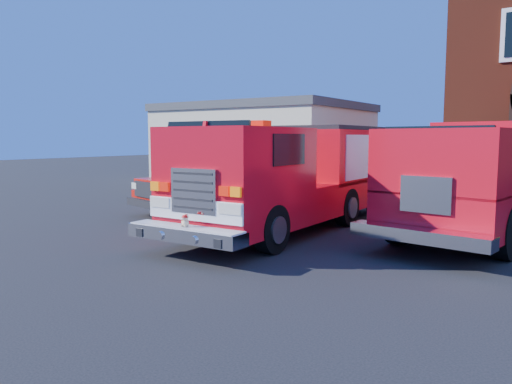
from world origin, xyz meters
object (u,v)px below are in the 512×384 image
Objects in this scene: side_building at (265,143)px; pickup_truck at (224,184)px; fire_engine at (297,174)px; secondary_truck at (495,173)px.

pickup_truck is at bearing -64.50° from side_building.
fire_engine is 1.02× the size of secondary_truck.
side_building reaches higher than secondary_truck.
side_building is 1.08× the size of fire_engine.
side_building is 1.10× the size of secondary_truck.
secondary_truck is (8.40, 0.82, 0.64)m from pickup_truck.
pickup_truck is at bearing 158.65° from fire_engine.
fire_engine is at bearing -21.35° from pickup_truck.
side_building is 15.87m from secondary_truck.
side_building is at bearing 145.52° from secondary_truck.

